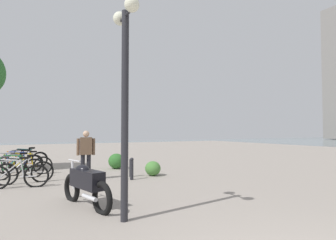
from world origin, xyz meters
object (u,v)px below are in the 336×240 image
at_px(motorcycle, 86,184).
at_px(bicycle_white, 25,172).
at_px(bicycle_yellow, 28,166).
at_px(bicycle_green, 17,169).
at_px(bollard_near, 132,168).
at_px(bicycle_teal, 28,159).
at_px(bicycle_orange, 19,163).
at_px(bollard_mid, 131,167).
at_px(bicycle_blue, 21,163).
at_px(pedestrian, 86,151).
at_px(lamppost, 125,76).
at_px(bicycle_silver, 17,176).
at_px(bicycle_black, 27,160).

bearing_deg(motorcycle, bicycle_white, 18.36).
bearing_deg(bicycle_yellow, bicycle_white, 176.38).
relative_size(bicycle_green, bicycle_yellow, 1.00).
bearing_deg(bollard_near, bicycle_teal, 29.64).
height_order(bicycle_orange, bollard_mid, bicycle_orange).
height_order(bicycle_blue, bicycle_teal, same).
bearing_deg(pedestrian, bicycle_yellow, 38.79).
distance_m(lamppost, bicycle_silver, 5.28).
distance_m(motorcycle, pedestrian, 3.44).
bearing_deg(motorcycle, bicycle_silver, 25.59).
bearing_deg(bicycle_black, bicycle_blue, 169.96).
bearing_deg(bollard_mid, bicycle_black, 36.60).
xyz_separation_m(bicycle_white, bicycle_green, (1.08, 0.22, 0.00)).
bearing_deg(motorcycle, bicycle_green, 16.85).
height_order(motorcycle, bollard_mid, motorcycle).
bearing_deg(bicycle_blue, bicycle_black, -10.04).
bearing_deg(bicycle_orange, bicycle_black, -13.21).
bearing_deg(bicycle_blue, bicycle_orange, 59.38).
height_order(lamppost, bollard_mid, lamppost).
bearing_deg(bicycle_orange, lamppost, -166.70).
bearing_deg(bicycle_teal, lamppost, -171.04).
xyz_separation_m(lamppost, bollard_mid, (4.63, -1.84, -2.41)).
height_order(bicycle_orange, bicycle_black, same).
relative_size(bicycle_black, pedestrian, 1.03).
distance_m(bicycle_white, bollard_mid, 3.52).
height_order(motorcycle, bicycle_green, motorcycle).
distance_m(bicycle_teal, pedestrian, 5.20).
xyz_separation_m(bicycle_silver, bicycle_teal, (5.25, -0.35, 0.00)).
bearing_deg(bicycle_white, bicycle_green, 11.56).
bearing_deg(lamppost, bicycle_black, 9.52).
relative_size(lamppost, bicycle_green, 2.35).
distance_m(bicycle_silver, bicycle_orange, 3.53).
distance_m(bicycle_teal, bollard_near, 6.39).
bearing_deg(bicycle_teal, bicycle_silver, 176.22).
xyz_separation_m(bicycle_green, pedestrian, (-1.39, -2.09, 0.63)).
xyz_separation_m(bicycle_silver, pedestrian, (0.38, -2.07, 0.63)).
relative_size(motorcycle, bicycle_teal, 1.20).
height_order(bicycle_blue, pedestrian, pedestrian).
bearing_deg(bicycle_teal, bicycle_green, 174.00).
bearing_deg(bicycle_white, bollard_near, -106.86).
bearing_deg(bicycle_yellow, motorcycle, -168.78).
relative_size(bicycle_green, bollard_mid, 2.64).
relative_size(bicycle_silver, bollard_mid, 2.62).
distance_m(lamppost, bicycle_white, 5.81).
distance_m(lamppost, motorcycle, 2.67).
bearing_deg(bicycle_silver, bicycle_yellow, -7.10).
height_order(bicycle_white, bollard_near, bicycle_white).
bearing_deg(bollard_near, motorcycle, 141.76).
xyz_separation_m(motorcycle, pedestrian, (3.34, -0.66, 0.49)).
bearing_deg(bicycle_orange, bicycle_blue, -120.62).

